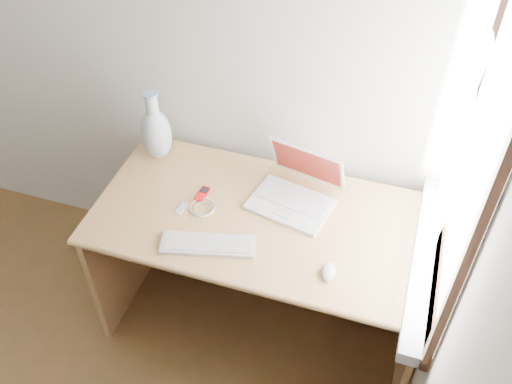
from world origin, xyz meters
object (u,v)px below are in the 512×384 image
(desk, at_px, (269,237))
(vase, at_px, (156,132))
(external_keyboard, at_px, (208,244))
(laptop, at_px, (293,190))

(desk, bearing_deg, vase, 166.53)
(external_keyboard, bearing_deg, vase, 119.06)
(desk, distance_m, laptop, 0.30)
(external_keyboard, bearing_deg, laptop, 40.98)
(laptop, xyz_separation_m, vase, (-0.68, 0.08, 0.09))
(desk, height_order, vase, vase)
(laptop, bearing_deg, external_keyboard, -113.39)
(desk, xyz_separation_m, external_keyboard, (-0.17, -0.31, 0.23))
(desk, height_order, laptop, laptop)
(desk, relative_size, external_keyboard, 3.66)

